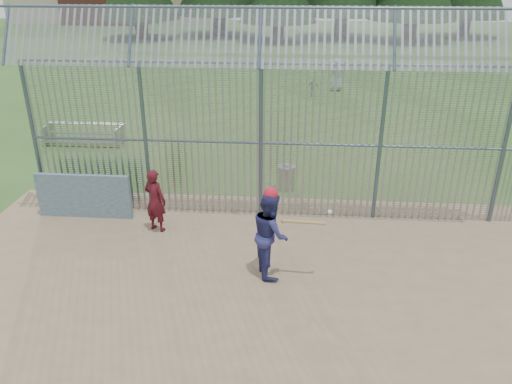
# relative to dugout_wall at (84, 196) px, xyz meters

# --- Properties ---
(ground) EXTENTS (120.00, 120.00, 0.00)m
(ground) POSITION_rel_dugout_wall_xyz_m (4.60, -2.90, -0.62)
(ground) COLOR #2D511E
(ground) RESTS_ON ground
(dirt_infield) EXTENTS (14.00, 10.00, 0.02)m
(dirt_infield) POSITION_rel_dugout_wall_xyz_m (4.60, -3.40, -0.61)
(dirt_infield) COLOR #756047
(dirt_infield) RESTS_ON ground
(dugout_wall) EXTENTS (2.50, 0.12, 1.20)m
(dugout_wall) POSITION_rel_dugout_wall_xyz_m (0.00, 0.00, 0.00)
(dugout_wall) COLOR #38566B
(dugout_wall) RESTS_ON dirt_infield
(batter) EXTENTS (0.93, 1.07, 1.88)m
(batter) POSITION_rel_dugout_wall_xyz_m (5.01, -2.27, 0.34)
(batter) COLOR navy
(batter) RESTS_ON dirt_infield
(onlooker) EXTENTS (0.69, 0.58, 1.62)m
(onlooker) POSITION_rel_dugout_wall_xyz_m (2.07, -0.56, 0.21)
(onlooker) COLOR maroon
(onlooker) RESTS_ON dirt_infield
(bg_kid_standing) EXTENTS (0.99, 0.82, 1.73)m
(bg_kid_standing) POSITION_rel_dugout_wall_xyz_m (7.63, 15.95, 0.24)
(bg_kid_standing) COLOR gray
(bg_kid_standing) RESTS_ON ground
(bg_kid_seated) EXTENTS (0.62, 0.39, 0.98)m
(bg_kid_seated) POSITION_rel_dugout_wall_xyz_m (6.34, 14.35, -0.13)
(bg_kid_seated) COLOR slate
(bg_kid_seated) RESTS_ON ground
(batting_gear) EXTENTS (1.39, 0.38, 0.73)m
(batting_gear) POSITION_rel_dugout_wall_xyz_m (5.13, -2.29, 1.18)
(batting_gear) COLOR #B7182E
(batting_gear) RESTS_ON ground
(trash_can) EXTENTS (0.56, 0.56, 0.82)m
(trash_can) POSITION_rel_dugout_wall_xyz_m (5.24, 2.29, -0.24)
(trash_can) COLOR gray
(trash_can) RESTS_ON ground
(bleacher) EXTENTS (3.00, 0.95, 0.72)m
(bleacher) POSITION_rel_dugout_wall_xyz_m (-2.45, 5.91, -0.21)
(bleacher) COLOR gray
(bleacher) RESTS_ON ground
(backstop_fence) EXTENTS (20.09, 0.81, 5.30)m
(backstop_fence) POSITION_rel_dugout_wall_xyz_m (6.41, 0.53, 1.74)
(backstop_fence) COLOR #47566B
(backstop_fence) RESTS_ON ground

